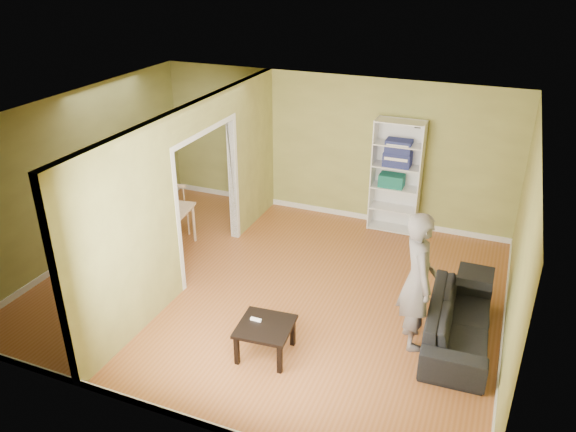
# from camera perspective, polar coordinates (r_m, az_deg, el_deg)

# --- Properties ---
(room_shell) EXTENTS (6.50, 6.50, 6.50)m
(room_shell) POSITION_cam_1_polar(r_m,az_deg,el_deg) (7.73, -1.93, 0.99)
(room_shell) COLOR #A76137
(room_shell) RESTS_ON ground
(partition) EXTENTS (0.22, 5.50, 2.60)m
(partition) POSITION_cam_1_polar(r_m,az_deg,el_deg) (8.26, -9.58, 2.27)
(partition) COLOR tan
(partition) RESTS_ON ground
(wall_speaker) EXTENTS (0.10, 0.10, 0.10)m
(wall_speaker) POSITION_cam_1_polar(r_m,az_deg,el_deg) (9.57, 13.09, 9.05)
(wall_speaker) COLOR black
(wall_speaker) RESTS_ON room_shell
(sofa) EXTENTS (1.98, 0.91, 0.74)m
(sofa) POSITION_cam_1_polar(r_m,az_deg,el_deg) (7.43, 17.05, -9.63)
(sofa) COLOR black
(sofa) RESTS_ON ground
(person) EXTENTS (0.94, 0.85, 2.10)m
(person) POSITION_cam_1_polar(r_m,az_deg,el_deg) (6.89, 13.16, -5.32)
(person) COLOR slate
(person) RESTS_ON ground
(bookshelf) EXTENTS (0.83, 0.36, 1.98)m
(bookshelf) POSITION_cam_1_polar(r_m,az_deg,el_deg) (9.82, 11.00, 4.03)
(bookshelf) COLOR white
(bookshelf) RESTS_ON ground
(paper_box_teal) EXTENTS (0.42, 0.27, 0.22)m
(paper_box_teal) POSITION_cam_1_polar(r_m,az_deg,el_deg) (9.82, 10.49, 3.58)
(paper_box_teal) COLOR #0A6459
(paper_box_teal) RESTS_ON bookshelf
(paper_box_navy_b) EXTENTS (0.46, 0.30, 0.23)m
(paper_box_navy_b) POSITION_cam_1_polar(r_m,az_deg,el_deg) (9.67, 11.06, 5.70)
(paper_box_navy_b) COLOR navy
(paper_box_navy_b) RESTS_ON bookshelf
(paper_box_navy_c) EXTENTS (0.43, 0.28, 0.22)m
(paper_box_navy_c) POSITION_cam_1_polar(r_m,az_deg,el_deg) (9.60, 11.18, 6.89)
(paper_box_navy_c) COLOR navy
(paper_box_navy_c) RESTS_ON bookshelf
(coffee_table) EXTENTS (0.64, 0.64, 0.43)m
(coffee_table) POSITION_cam_1_polar(r_m,az_deg,el_deg) (6.90, -2.33, -11.45)
(coffee_table) COLOR black
(coffee_table) RESTS_ON ground
(game_controller) EXTENTS (0.14, 0.04, 0.03)m
(game_controller) POSITION_cam_1_polar(r_m,az_deg,el_deg) (6.93, -3.28, -10.46)
(game_controller) COLOR white
(game_controller) RESTS_ON coffee_table
(dining_table) EXTENTS (1.14, 0.76, 0.71)m
(dining_table) POSITION_cam_1_polar(r_m,az_deg,el_deg) (9.38, -13.37, 0.37)
(dining_table) COLOR beige
(dining_table) RESTS_ON ground
(chair_left) EXTENTS (0.54, 0.54, 1.01)m
(chair_left) POSITION_cam_1_polar(r_m,az_deg,el_deg) (9.84, -16.65, 0.40)
(chair_left) COLOR #D6B38B
(chair_left) RESTS_ON ground
(chair_near) EXTENTS (0.57, 0.57, 0.96)m
(chair_near) POSITION_cam_1_polar(r_m,az_deg,el_deg) (8.96, -15.17, -2.18)
(chair_near) COLOR tan
(chair_near) RESTS_ON ground
(chair_far) EXTENTS (0.54, 0.54, 0.95)m
(chair_far) POSITION_cam_1_polar(r_m,az_deg,el_deg) (9.92, -10.81, 1.04)
(chair_far) COLOR tan
(chair_far) RESTS_ON ground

